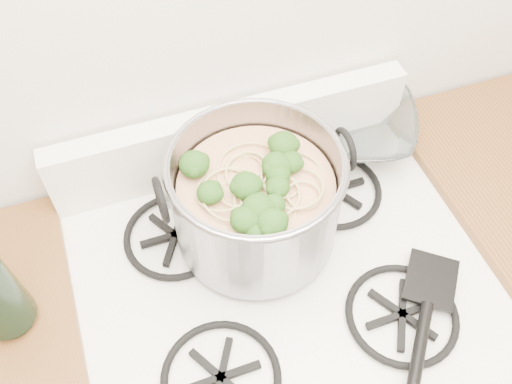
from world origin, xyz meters
The scene contains 4 objects.
gas_range centered at (0.00, 1.26, 0.44)m, with size 0.76×0.66×0.92m.
stock_pot centered at (-0.02, 1.37, 1.02)m, with size 0.35×0.32×0.21m.
spatula centered at (0.25, 1.15, 0.94)m, with size 0.29×0.31×0.02m, color black, non-canonical shape.
glass_bowl centered at (0.26, 1.54, 0.94)m, with size 0.11×0.11×0.03m, color white.
Camera 1 is at (-0.23, 0.79, 1.86)m, focal length 40.00 mm.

